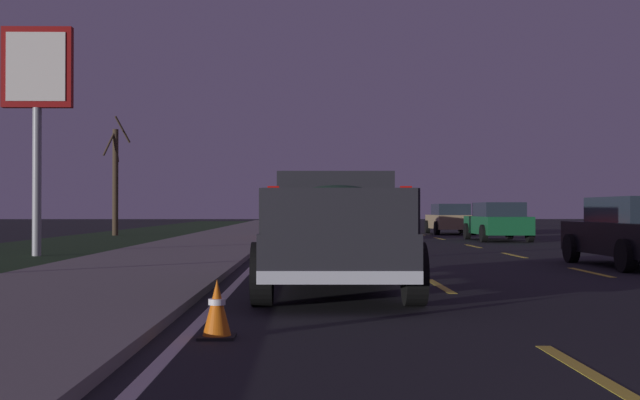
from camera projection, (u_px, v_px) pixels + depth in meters
name	position (u px, v px, depth m)	size (l,w,h in m)	color
ground	(413.00, 243.00, 29.50)	(144.00, 144.00, 0.00)	black
sidewalk_shoulder	(214.00, 242.00, 29.39)	(108.00, 4.00, 0.12)	gray
grass_verge	(79.00, 243.00, 29.31)	(108.00, 6.00, 0.01)	#1E3819
lane_markings	(330.00, 240.00, 32.73)	(108.00, 7.04, 0.01)	yellow
pickup_truck	(336.00, 228.00, 12.21)	(5.46, 2.35, 1.87)	#232328
sedan_tan	(450.00, 219.00, 40.23)	(4.41, 2.04, 1.54)	#9E845B
sedan_black	(638.00, 231.00, 17.27)	(4.45, 2.11, 1.54)	black
sedan_green	(498.00, 221.00, 31.81)	(4.42, 2.05, 1.54)	#14592D
sedan_red	(314.00, 221.00, 32.55)	(4.40, 2.02, 1.54)	maroon
gas_price_sign	(37.00, 85.00, 21.42)	(0.27, 1.90, 6.23)	#99999E
bare_tree_far	(115.00, 177.00, 38.14)	(1.81, 1.02, 5.81)	#423323
traffic_cone_near	(217.00, 309.00, 7.76)	(0.36, 0.36, 0.58)	black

